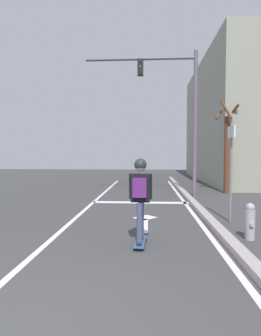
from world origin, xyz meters
The scene contains 12 objects.
lane_line_center centered at (-0.59, 6.00, 0.00)m, with size 0.12×20.00×0.01m, color silver.
lane_line_curbside centered at (2.76, 6.00, 0.00)m, with size 0.12×20.00×0.01m, color silver.
stop_bar centered at (1.16, 7.87, 0.00)m, with size 3.50×0.40×0.01m, color silver.
lane_arrow_stem centered at (1.33, 4.58, 0.00)m, with size 0.16×1.40×0.01m, color silver.
lane_arrow_head centered at (1.33, 5.43, 0.00)m, with size 0.56×0.44×0.01m, color silver.
curb_strip centered at (3.01, 6.00, 0.07)m, with size 0.24×24.00×0.14m, color #A09295.
skateboard centered at (1.27, 3.06, 0.07)m, with size 0.25×0.82×0.08m.
skater centered at (1.27, 3.04, 1.09)m, with size 0.45×0.61×1.61m.
traffic_signal_mast centered at (2.41, 9.37, 4.05)m, with size 4.58×0.34×5.97m.
street_sign_post centered at (3.56, 5.07, 1.67)m, with size 0.07×0.44×2.59m.
fire_hydrant centered at (3.52, 3.56, 0.38)m, with size 0.20×0.30×0.76m.
roadside_tree centered at (5.01, 10.58, 1.93)m, with size 1.09×1.03×4.42m.
Camera 1 is at (1.41, -2.30, 1.77)m, focal length 29.89 mm.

